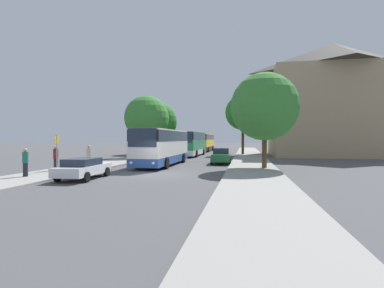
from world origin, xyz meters
name	(u,v)px	position (x,y,z in m)	size (l,w,h in m)	color
ground_plane	(154,174)	(0.00, 0.00, 0.00)	(300.00, 300.00, 0.00)	#4C4C4F
sidewalk_left	(65,171)	(-7.00, 0.00, 0.07)	(4.00, 120.00, 0.15)	gray
sidewalk_right	(254,175)	(7.00, 0.00, 0.07)	(4.00, 120.00, 0.15)	gray
building_right_background	(333,100)	(19.01, 26.20, 8.22)	(17.31, 13.49, 16.44)	tan
bus_front	(163,146)	(-1.38, 7.13, 1.81)	(2.95, 11.41, 3.38)	#2D519E
bus_middle	(191,143)	(-1.36, 22.70, 1.85)	(2.98, 11.11, 3.47)	silver
bus_rear	(204,142)	(-1.53, 38.10, 1.84)	(2.83, 12.01, 3.44)	#2D2D2D
parked_car_left_curb	(83,168)	(-3.69, -3.09, 0.71)	(2.17, 4.67, 1.32)	silver
parked_car_right_near	(221,156)	(4.00, 9.94, 0.82)	(2.07, 4.71, 1.59)	#236B38
bus_stop_sign	(57,149)	(-7.16, -0.74, 1.80)	(0.08, 0.45, 2.67)	gray
pedestrian_waiting_near	(56,158)	(-7.69, -0.09, 1.10)	(0.36, 0.36, 1.86)	#23232D
pedestrian_waiting_far	(25,162)	(-7.36, -3.67, 1.06)	(0.36, 0.36, 1.80)	#23232D
pedestrian_walking_back	(89,156)	(-6.08, 1.87, 1.11)	(0.36, 0.36, 1.89)	#23232D
tree_left_near	(147,118)	(-6.48, 17.55, 5.28)	(5.90, 5.90, 8.09)	#513D23
tree_left_far	(157,122)	(-7.94, 27.21, 5.33)	(6.59, 6.59, 8.48)	#47331E
tree_right_near	(265,107)	(7.96, 4.83, 5.18)	(5.58, 5.58, 7.83)	#513D23
tree_right_mid	(243,112)	(6.05, 26.21, 6.56)	(5.40, 5.40, 9.13)	#47331E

